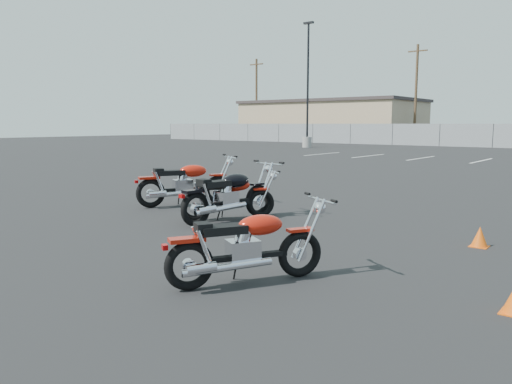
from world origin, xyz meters
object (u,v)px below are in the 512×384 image
Objects in this scene: motorcycle_second_black at (228,195)px; motorcycle_rear_red at (246,246)px; motorcycle_front_red at (185,183)px; motorcycle_third_red at (228,197)px.

motorcycle_rear_red is (2.59, -2.63, -0.05)m from motorcycle_second_black.
motorcycle_second_black is at bearing -21.02° from motorcycle_front_red.
motorcycle_front_red is 1.16× the size of motorcycle_rear_red.
motorcycle_rear_red is at bearing -36.70° from motorcycle_front_red.
motorcycle_third_red is 3.91m from motorcycle_rear_red.
motorcycle_front_red reaches higher than motorcycle_third_red.
motorcycle_rear_red is at bearing -45.47° from motorcycle_second_black.
motorcycle_second_black is 0.22m from motorcycle_third_red.
motorcycle_front_red is at bearing 158.98° from motorcycle_second_black.
motorcycle_third_red is (1.80, -0.59, -0.08)m from motorcycle_front_red.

